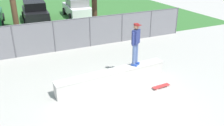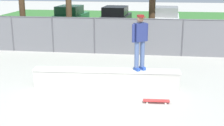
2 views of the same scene
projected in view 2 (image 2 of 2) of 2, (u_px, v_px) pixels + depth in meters
name	position (u px, v px, depth m)	size (l,w,h in m)	color
ground_plane	(91.00, 103.00, 9.26)	(80.00, 80.00, 0.00)	#ADAAA3
grass_strip	(131.00, 24.00, 25.06)	(26.87, 20.00, 0.02)	#336B2D
concrete_ledge	(106.00, 79.00, 10.48)	(4.99, 0.77, 0.66)	#B7B5AD
skateboarder	(140.00, 40.00, 10.05)	(0.51, 0.42, 1.84)	#2647A5
skateboard	(156.00, 101.00, 9.25)	(0.81, 0.24, 0.09)	red
chainlink_fence	(116.00, 35.00, 14.97)	(14.94, 0.07, 1.79)	#4C4C51
car_green	(70.00, 17.00, 22.91)	(2.21, 4.30, 1.66)	#1E6638
car_black	(116.00, 18.00, 22.35)	(2.21, 4.30, 1.66)	black
car_white	(166.00, 18.00, 21.99)	(2.21, 4.30, 1.66)	silver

